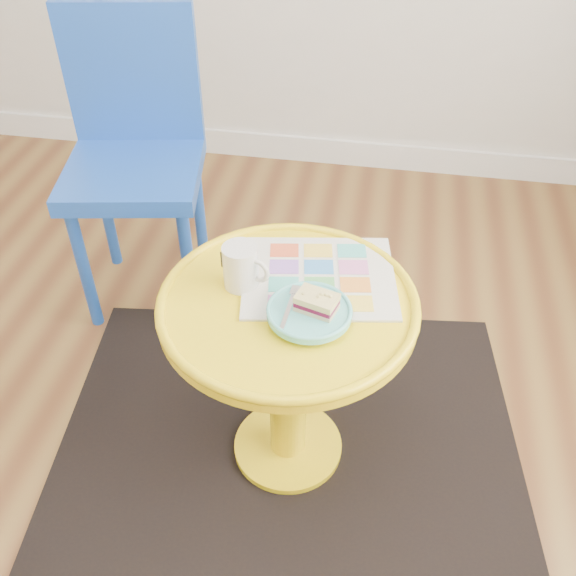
% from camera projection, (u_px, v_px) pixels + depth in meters
% --- Properties ---
extents(rug, '(1.42, 1.24, 0.01)m').
position_uv_depth(rug, '(288.00, 448.00, 1.82)').
color(rug, black).
rests_on(rug, ground).
extents(side_table, '(0.60, 0.60, 0.57)m').
position_uv_depth(side_table, '(288.00, 350.00, 1.56)').
color(side_table, yellow).
rests_on(side_table, ground).
extents(chair, '(0.49, 0.49, 0.95)m').
position_uv_depth(chair, '(135.00, 144.00, 2.05)').
color(chair, blue).
rests_on(chair, ground).
extents(newspaper, '(0.40, 0.36, 0.01)m').
position_uv_depth(newspaper, '(319.00, 277.00, 1.52)').
color(newspaper, silver).
rests_on(newspaper, side_table).
extents(mug, '(0.12, 0.08, 0.11)m').
position_uv_depth(mug, '(242.00, 266.00, 1.46)').
color(mug, white).
rests_on(mug, side_table).
extents(plate, '(0.19, 0.19, 0.02)m').
position_uv_depth(plate, '(309.00, 312.00, 1.40)').
color(plate, '#5FCAC9').
rests_on(plate, newspaper).
extents(cake_slice, '(0.10, 0.08, 0.04)m').
position_uv_depth(cake_slice, '(317.00, 302.00, 1.38)').
color(cake_slice, '#D3BC8C').
rests_on(cake_slice, plate).
extents(fork, '(0.02, 0.14, 0.00)m').
position_uv_depth(fork, '(290.00, 305.00, 1.40)').
color(fork, silver).
rests_on(fork, plate).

